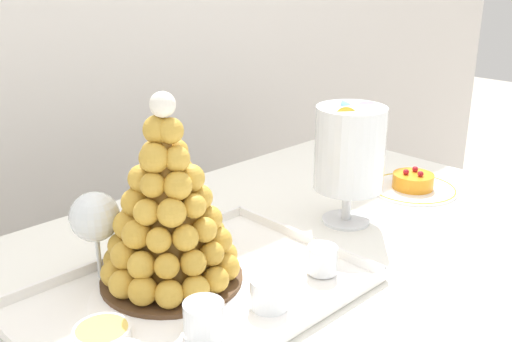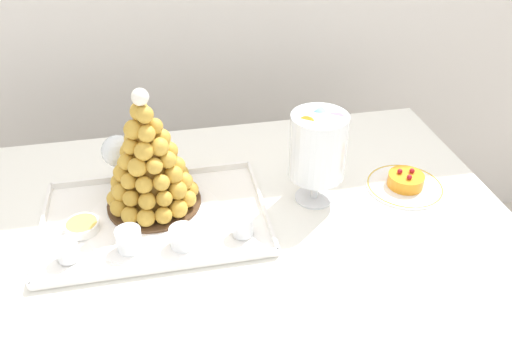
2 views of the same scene
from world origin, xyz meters
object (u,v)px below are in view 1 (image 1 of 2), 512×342
(dessert_cup_centre, at_px, (269,294))
(fruit_tart_plate, at_px, (413,185))
(dessert_cup_mid_right, at_px, (322,260))
(croquembouche, at_px, (168,213))
(macaron_goblet, at_px, (350,150))
(dessert_cup_mid_left, at_px, (204,321))
(wine_glass, at_px, (95,219))
(serving_tray, at_px, (195,295))
(creme_brulee_ramekin, at_px, (102,334))

(dessert_cup_centre, relative_size, fruit_tart_plate, 0.30)
(dessert_cup_mid_right, relative_size, fruit_tart_plate, 0.25)
(dessert_cup_centre, bearing_deg, croquembouche, 109.25)
(macaron_goblet, relative_size, fruit_tart_plate, 1.26)
(dessert_cup_mid_left, bearing_deg, wine_glass, 94.04)
(fruit_tart_plate, bearing_deg, wine_glass, 168.92)
(serving_tray, xyz_separation_m, creme_brulee_ramekin, (-0.17, -0.01, 0.01))
(creme_brulee_ramekin, xyz_separation_m, fruit_tart_plate, (0.84, 0.02, -0.01))
(croquembouche, height_order, macaron_goblet, croquembouche)
(dessert_cup_mid_right, height_order, macaron_goblet, macaron_goblet)
(croquembouche, relative_size, dessert_cup_mid_left, 5.43)
(croquembouche, height_order, wine_glass, croquembouche)
(serving_tray, distance_m, dessert_cup_mid_left, 0.12)
(croquembouche, bearing_deg, creme_brulee_ramekin, -157.55)
(dessert_cup_mid_right, xyz_separation_m, wine_glass, (-0.28, 0.26, 0.08))
(dessert_cup_centre, bearing_deg, macaron_goblet, 19.13)
(dessert_cup_centre, xyz_separation_m, dessert_cup_mid_right, (0.14, 0.01, -0.00))
(dessert_cup_mid_left, relative_size, wine_glass, 0.37)
(serving_tray, relative_size, macaron_goblet, 2.09)
(dessert_cup_mid_right, bearing_deg, dessert_cup_mid_left, -179.89)
(fruit_tart_plate, height_order, wine_glass, wine_glass)
(creme_brulee_ramekin, bearing_deg, wine_glass, 60.69)
(dessert_cup_centre, bearing_deg, fruit_tart_plate, 11.34)
(dessert_cup_mid_right, relative_size, creme_brulee_ramekin, 0.64)
(croquembouche, bearing_deg, serving_tray, -89.50)
(dessert_cup_mid_right, bearing_deg, serving_tray, 154.32)
(serving_tray, relative_size, croquembouche, 1.69)
(wine_glass, bearing_deg, croquembouche, -50.62)
(serving_tray, bearing_deg, wine_glass, 116.53)
(dessert_cup_mid_left, bearing_deg, fruit_tart_plate, 8.59)
(fruit_tart_plate, bearing_deg, creme_brulee_ramekin, -178.58)
(dessert_cup_mid_left, relative_size, dessert_cup_mid_right, 1.15)
(wine_glass, bearing_deg, creme_brulee_ramekin, -119.31)
(croquembouche, xyz_separation_m, wine_glass, (-0.08, 0.10, -0.02))
(dessert_cup_mid_left, bearing_deg, dessert_cup_mid_right, 0.11)
(dessert_cup_mid_right, bearing_deg, dessert_cup_centre, -175.02)
(croquembouche, xyz_separation_m, fruit_tart_plate, (0.67, -0.05, -0.12))
(dessert_cup_mid_right, bearing_deg, macaron_goblet, 27.58)
(croquembouche, bearing_deg, wine_glass, 129.38)
(creme_brulee_ramekin, distance_m, macaron_goblet, 0.60)
(dessert_cup_centre, relative_size, creme_brulee_ramekin, 0.75)
(fruit_tart_plate, distance_m, wine_glass, 0.77)
(serving_tray, distance_m, croquembouche, 0.14)
(serving_tray, relative_size, creme_brulee_ramekin, 6.71)
(dessert_cup_centre, height_order, wine_glass, wine_glass)
(dessert_cup_mid_left, distance_m, macaron_goblet, 0.50)
(croquembouche, distance_m, dessert_cup_mid_left, 0.20)
(serving_tray, distance_m, fruit_tart_plate, 0.67)
(serving_tray, relative_size, wine_glass, 3.42)
(dessert_cup_mid_right, height_order, creme_brulee_ramekin, dessert_cup_mid_right)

